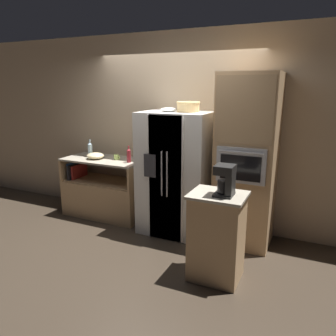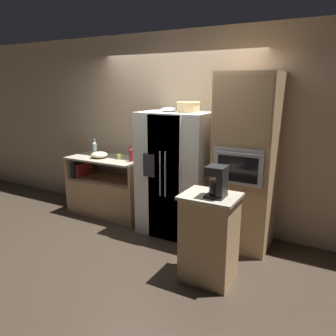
# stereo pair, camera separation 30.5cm
# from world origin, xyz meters

# --- Properties ---
(ground_plane) EXTENTS (20.00, 20.00, 0.00)m
(ground_plane) POSITION_xyz_m (0.00, 0.00, 0.00)
(ground_plane) COLOR #382D23
(wall_back) EXTENTS (12.00, 0.06, 2.80)m
(wall_back) POSITION_xyz_m (0.00, 0.49, 1.40)
(wall_back) COLOR tan
(wall_back) RESTS_ON ground_plane
(counter_left) EXTENTS (1.29, 0.65, 0.93)m
(counter_left) POSITION_xyz_m (-1.09, 0.13, 0.34)
(counter_left) COLOR tan
(counter_left) RESTS_ON ground_plane
(refrigerator) EXTENTS (0.96, 0.79, 1.70)m
(refrigerator) POSITION_xyz_m (0.18, 0.07, 0.85)
(refrigerator) COLOR white
(refrigerator) RESTS_ON ground_plane
(wall_oven) EXTENTS (0.72, 0.72, 2.20)m
(wall_oven) POSITION_xyz_m (1.14, 0.13, 1.10)
(wall_oven) COLOR tan
(wall_oven) RESTS_ON ground_plane
(island_counter) EXTENTS (0.58, 0.48, 0.96)m
(island_counter) POSITION_xyz_m (1.06, -0.86, 0.48)
(island_counter) COLOR tan
(island_counter) RESTS_ON ground_plane
(wicker_basket) EXTENTS (0.31, 0.31, 0.14)m
(wicker_basket) POSITION_xyz_m (0.34, 0.09, 1.78)
(wicker_basket) COLOR tan
(wicker_basket) RESTS_ON refrigerator
(fruit_bowl) EXTENTS (0.22, 0.22, 0.06)m
(fruit_bowl) POSITION_xyz_m (0.08, 0.04, 1.73)
(fruit_bowl) COLOR white
(fruit_bowl) RESTS_ON refrigerator
(bottle_tall) EXTENTS (0.06, 0.06, 0.25)m
(bottle_tall) POSITION_xyz_m (-0.60, 0.08, 1.04)
(bottle_tall) COLOR maroon
(bottle_tall) RESTS_ON counter_left
(bottle_short) EXTENTS (0.07, 0.07, 0.28)m
(bottle_short) POSITION_xyz_m (-1.37, 0.17, 1.05)
(bottle_short) COLOR silver
(bottle_short) RESTS_ON counter_left
(mug) EXTENTS (0.11, 0.08, 0.08)m
(mug) POSITION_xyz_m (-0.86, 0.15, 0.97)
(mug) COLOR #B2D166
(mug) RESTS_ON counter_left
(mixing_bowl) EXTENTS (0.27, 0.27, 0.10)m
(mixing_bowl) POSITION_xyz_m (-1.20, 0.07, 0.98)
(mixing_bowl) COLOR beige
(mixing_bowl) RESTS_ON counter_left
(coffee_maker) EXTENTS (0.19, 0.21, 0.32)m
(coffee_maker) POSITION_xyz_m (1.15, -0.89, 1.13)
(coffee_maker) COLOR black
(coffee_maker) RESTS_ON island_counter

